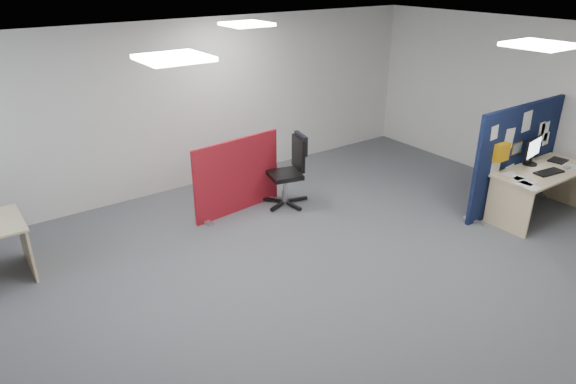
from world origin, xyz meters
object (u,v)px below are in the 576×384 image
monitor_main (533,150)px  navy_divider (516,158)px  office_chair (292,166)px  main_desk (539,180)px  red_divider (237,176)px

monitor_main → navy_divider: bearing=126.4°
navy_divider → office_chair: 3.33m
navy_divider → office_chair: navy_divider is taller
main_desk → monitor_main: monitor_main is taller
navy_divider → red_divider: (-3.41, 2.34, -0.26)m
monitor_main → office_chair: (-2.74, 2.24, -0.34)m
main_desk → navy_divider: bearing=108.2°
navy_divider → red_divider: 4.14m
main_desk → office_chair: size_ratio=1.49×
main_desk → red_divider: (-3.53, 2.69, 0.00)m
navy_divider → red_divider: bearing=145.5°
monitor_main → red_divider: monitor_main is taller
monitor_main → red_divider: 4.36m
main_desk → monitor_main: size_ratio=3.45×
main_desk → office_chair: (-2.71, 2.44, 0.07)m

